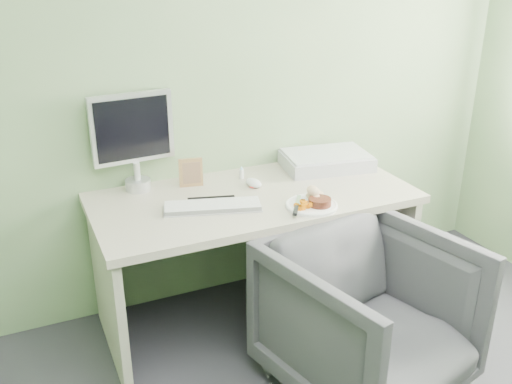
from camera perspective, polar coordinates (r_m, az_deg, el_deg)
name	(u,v)px	position (r m, az deg, el deg)	size (l,w,h in m)	color
wall_back	(224,57)	(3.01, -3.22, 13.31)	(3.50, 3.50, 0.00)	gray
desk	(254,227)	(2.93, -0.23, -3.52)	(1.60, 0.75, 0.73)	beige
plate	(311,205)	(2.73, 5.57, -1.34)	(0.25, 0.25, 0.01)	white
steak	(320,202)	(2.71, 6.39, -0.98)	(0.11, 0.11, 0.03)	black
potato_pile	(314,193)	(2.77, 5.78, -0.14)	(0.11, 0.08, 0.06)	tan
carrot_heap	(302,204)	(2.67, 4.63, -1.17)	(0.07, 0.06, 0.04)	orange
steak_knife	(296,207)	(2.65, 4.06, -1.55)	(0.14, 0.20, 0.02)	silver
mousepad	(213,205)	(2.74, -4.36, -1.31)	(0.23, 0.20, 0.00)	black
keyboard	(213,206)	(2.69, -4.35, -1.39)	(0.45, 0.13, 0.02)	white
computer_mouse	(254,183)	(2.94, -0.23, 0.91)	(0.06, 0.11, 0.04)	white
photo_frame	(191,173)	(2.94, -6.54, 1.95)	(0.12, 0.01, 0.15)	#A1844B
eyedrop_bottle	(242,173)	(3.04, -1.45, 1.93)	(0.02, 0.02, 0.07)	white
scanner	(326,161)	(3.23, 7.00, 3.11)	(0.48, 0.32, 0.07)	#AEAFB5
monitor	(133,136)	(2.89, -12.19, 5.45)	(0.41, 0.13, 0.49)	silver
desk_chair	(369,316)	(2.63, 11.21, -12.09)	(0.77, 0.79, 0.72)	#343539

